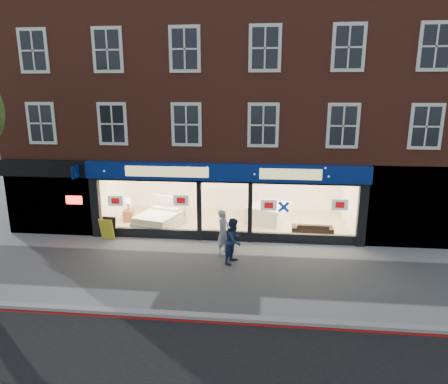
% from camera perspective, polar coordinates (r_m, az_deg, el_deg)
% --- Properties ---
extents(ground, '(120.00, 120.00, 0.00)m').
position_cam_1_polar(ground, '(14.06, -1.22, -11.37)').
color(ground, gray).
rests_on(ground, ground).
extents(kerb_line, '(60.00, 0.10, 0.01)m').
position_cam_1_polar(kerb_line, '(11.36, -3.25, -18.04)').
color(kerb_line, '#8C0A07').
rests_on(kerb_line, ground).
extents(kerb_stone, '(60.00, 0.25, 0.12)m').
position_cam_1_polar(kerb_stone, '(11.50, -3.09, -17.29)').
color(kerb_stone, gray).
rests_on(kerb_stone, ground).
extents(showroom_floor, '(11.00, 4.50, 0.10)m').
position_cam_1_polar(showroom_floor, '(18.88, 0.76, -4.38)').
color(showroom_floor, tan).
rests_on(showroom_floor, ground).
extents(building, '(19.00, 8.26, 10.30)m').
position_cam_1_polar(building, '(19.59, 1.24, 15.96)').
color(building, brown).
rests_on(building, ground).
extents(display_bed, '(2.23, 2.49, 1.19)m').
position_cam_1_polar(display_bed, '(18.43, -9.18, -3.78)').
color(display_bed, beige).
rests_on(display_bed, showroom_floor).
extents(bedside_table, '(0.50, 0.50, 0.55)m').
position_cam_1_polar(bedside_table, '(19.35, -13.46, -3.31)').
color(bedside_table, brown).
rests_on(bedside_table, showroom_floor).
extents(mattress_stack, '(2.24, 2.48, 0.80)m').
position_cam_1_polar(mattress_stack, '(18.98, 6.44, -2.95)').
color(mattress_stack, silver).
rests_on(mattress_stack, showroom_floor).
extents(sofa, '(1.77, 0.75, 0.51)m').
position_cam_1_polar(sofa, '(17.57, 12.51, -5.13)').
color(sofa, black).
rests_on(sofa, showroom_floor).
extents(a_board, '(0.65, 0.46, 0.94)m').
position_cam_1_polar(a_board, '(17.52, -16.26, -5.02)').
color(a_board, gold).
rests_on(a_board, ground).
extents(pedestrian_grey, '(0.64, 0.75, 1.73)m').
position_cam_1_polar(pedestrian_grey, '(15.23, -0.10, -5.76)').
color(pedestrian_grey, '#A1A3A9').
rests_on(pedestrian_grey, ground).
extents(pedestrian_blue, '(0.89, 0.99, 1.68)m').
position_cam_1_polar(pedestrian_blue, '(14.49, 1.41, -6.94)').
color(pedestrian_blue, '#182844').
rests_on(pedestrian_blue, ground).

